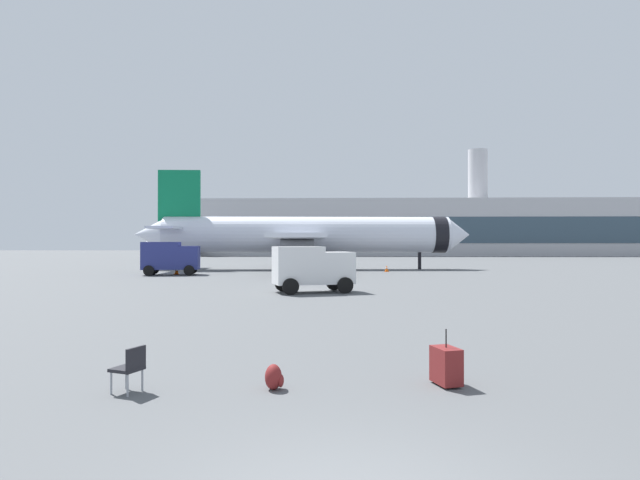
{
  "coord_description": "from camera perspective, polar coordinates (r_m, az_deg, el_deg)",
  "views": [
    {
      "loc": [
        -0.16,
        -5.48,
        2.77
      ],
      "look_at": [
        -1.34,
        29.99,
        3.0
      ],
      "focal_mm": 29.41,
      "sensor_mm": 36.0,
      "label": 1
    }
  ],
  "objects": [
    {
      "name": "traveller_backpack",
      "position": [
        10.28,
        -5.01,
        -14.67
      ],
      "size": [
        0.36,
        0.4,
        0.48
      ],
      "color": "maroon",
      "rests_on": "ground"
    },
    {
      "name": "airplane_at_gate",
      "position": [
        55.56,
        -1.63,
        0.54
      ],
      "size": [
        35.75,
        32.25,
        10.5
      ],
      "color": "silver",
      "rests_on": "ground"
    },
    {
      "name": "safety_cone_mid",
      "position": [
        64.74,
        -4.1,
        -2.47
      ],
      "size": [
        0.44,
        0.44,
        0.81
      ],
      "color": "#F2590C",
      "rests_on": "ground"
    },
    {
      "name": "gate_chair",
      "position": [
        10.55,
        -19.95,
        -12.79
      ],
      "size": [
        0.62,
        0.62,
        0.86
      ],
      "color": "black",
      "rests_on": "ground"
    },
    {
      "name": "cargo_van",
      "position": [
        29.52,
        -0.86,
        -2.93
      ],
      "size": [
        4.8,
        3.41,
        2.6
      ],
      "color": "white",
      "rests_on": "ground"
    },
    {
      "name": "airplane_taxiing",
      "position": [
        116.53,
        -14.47,
        -0.62
      ],
      "size": [
        18.01,
        19.47,
        6.47
      ],
      "color": "silver",
      "rests_on": "ground"
    },
    {
      "name": "safety_cone_near",
      "position": [
        51.63,
        7.27,
        -3.1
      ],
      "size": [
        0.44,
        0.44,
        0.63
      ],
      "color": "#F2590C",
      "rests_on": "ground"
    },
    {
      "name": "terminal_building",
      "position": [
        124.22,
        10.86,
        1.3
      ],
      "size": [
        104.41,
        20.09,
        24.56
      ],
      "color": "#B2B2B7",
      "rests_on": "ground"
    },
    {
      "name": "service_truck",
      "position": [
        47.76,
        -15.98,
        -1.75
      ],
      "size": [
        5.09,
        3.16,
        2.9
      ],
      "color": "navy",
      "rests_on": "ground"
    },
    {
      "name": "safety_cone_far",
      "position": [
        48.66,
        -15.35,
        -3.23
      ],
      "size": [
        0.44,
        0.44,
        0.68
      ],
      "color": "#F2590C",
      "rests_on": "ground"
    },
    {
      "name": "rolling_suitcase",
      "position": [
        10.77,
        13.56,
        -13.13
      ],
      "size": [
        0.57,
        0.73,
        1.1
      ],
      "color": "maroon",
      "rests_on": "ground"
    }
  ]
}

